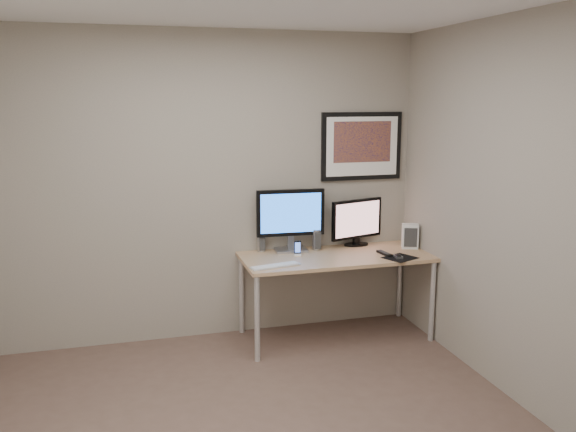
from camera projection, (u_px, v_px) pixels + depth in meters
name	position (u px, v px, depth m)	size (l,w,h in m)	color
room	(239.00, 162.00, 3.88)	(3.60, 3.60, 3.60)	white
desk	(336.00, 263.00, 5.19)	(1.60, 0.70, 0.73)	#977449
framed_art	(362.00, 146.00, 5.41)	(0.75, 0.04, 0.60)	black
monitor_large	(291.00, 217.00, 5.26)	(0.60, 0.21, 0.54)	#A9AAAE
monitor_tv	(357.00, 221.00, 5.46)	(0.52, 0.19, 0.42)	black
speaker_left	(261.00, 242.00, 5.29)	(0.07, 0.07, 0.17)	#A9AAAE
speaker_right	(316.00, 240.00, 5.34)	(0.07, 0.07, 0.18)	#A9AAAE
phone_dock	(298.00, 248.00, 5.16)	(0.06, 0.06, 0.13)	black
keyboard	(275.00, 266.00, 4.82)	(0.41, 0.11, 0.01)	silver
mousepad	(400.00, 258.00, 5.08)	(0.24, 0.22, 0.00)	black
mouse	(398.00, 256.00, 5.08)	(0.05, 0.09, 0.03)	black
remote	(384.00, 253.00, 5.19)	(0.05, 0.18, 0.02)	black
fan_unit	(410.00, 236.00, 5.40)	(0.14, 0.10, 0.22)	white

